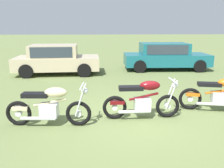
# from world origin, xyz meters

# --- Properties ---
(ground_plane) EXTENTS (120.00, 120.00, 0.00)m
(ground_plane) POSITION_xyz_m (0.00, 0.00, 0.00)
(ground_plane) COLOR olive
(motorcycle_cream) EXTENTS (2.03, 0.64, 1.02)m
(motorcycle_cream) POSITION_xyz_m (-2.13, -0.37, 0.48)
(motorcycle_cream) COLOR black
(motorcycle_cream) RESTS_ON ground
(motorcycle_maroon) EXTENTS (1.98, 0.64, 1.02)m
(motorcycle_maroon) POSITION_xyz_m (0.14, -0.06, 0.49)
(motorcycle_maroon) COLOR black
(motorcycle_maroon) RESTS_ON ground
(motorcycle_orange) EXTENTS (2.10, 0.77, 1.02)m
(motorcycle_orange) POSITION_xyz_m (2.36, 0.33, 0.48)
(motorcycle_orange) COLOR black
(motorcycle_orange) RESTS_ON ground
(car_beige) EXTENTS (4.08, 2.00, 1.43)m
(car_beige) POSITION_xyz_m (-3.02, 5.77, 0.80)
(car_beige) COLOR #BCAD8C
(car_beige) RESTS_ON ground
(car_teal) EXTENTS (4.51, 1.93, 1.43)m
(car_teal) POSITION_xyz_m (2.63, 6.59, 0.80)
(car_teal) COLOR #19606B
(car_teal) RESTS_ON ground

